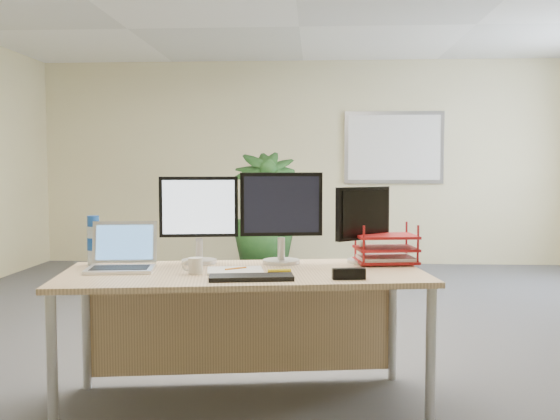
# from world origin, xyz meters

# --- Properties ---
(floor) EXTENTS (8.00, 8.00, 0.00)m
(floor) POSITION_xyz_m (0.00, 0.00, 0.00)
(floor) COLOR #4B4B50
(floor) RESTS_ON ground
(back_wall) EXTENTS (7.00, 0.04, 2.70)m
(back_wall) POSITION_xyz_m (0.00, 4.00, 1.35)
(back_wall) COLOR beige
(back_wall) RESTS_ON floor
(front_wall) EXTENTS (7.00, 0.04, 2.70)m
(front_wall) POSITION_xyz_m (0.00, -4.00, 1.35)
(front_wall) COLOR beige
(front_wall) RESTS_ON floor
(whiteboard) EXTENTS (1.30, 0.04, 0.95)m
(whiteboard) POSITION_xyz_m (1.20, 3.97, 1.55)
(whiteboard) COLOR #9F9FA4
(whiteboard) RESTS_ON back_wall
(desk) EXTENTS (2.02, 1.08, 0.74)m
(desk) POSITION_xyz_m (-0.23, -0.96, 0.58)
(desk) COLOR tan
(desk) RESTS_ON floor
(floor_plant) EXTENTS (0.92, 0.92, 1.50)m
(floor_plant) POSITION_xyz_m (-0.43, 2.79, 0.75)
(floor_plant) COLOR #163D18
(floor_plant) RESTS_ON floor
(monitor_left) EXTENTS (0.45, 0.21, 0.50)m
(monitor_left) POSITION_xyz_m (-0.50, -0.80, 1.03)
(monitor_left) COLOR silver
(monitor_left) RESTS_ON desk
(monitor_right) EXTENTS (0.47, 0.21, 0.53)m
(monitor_right) POSITION_xyz_m (-0.03, -0.78, 1.04)
(monitor_right) COLOR silver
(monitor_right) RESTS_ON desk
(monitor_dark) EXTENTS (0.33, 0.28, 0.44)m
(monitor_dark) POSITION_xyz_m (0.45, -0.72, 0.99)
(monitor_dark) COLOR silver
(monitor_dark) RESTS_ON desk
(laptop) EXTENTS (0.39, 0.36, 0.25)m
(laptop) POSITION_xyz_m (-0.88, -1.03, 0.80)
(laptop) COLOR silver
(laptop) RESTS_ON desk
(keyboard) EXTENTS (0.43, 0.20, 0.02)m
(keyboard) POSITION_xyz_m (-0.15, -1.31, 0.75)
(keyboard) COLOR black
(keyboard) RESTS_ON desk
(coffee_mug) EXTENTS (0.11, 0.08, 0.08)m
(coffee_mug) POSITION_xyz_m (-0.46, -1.15, 0.78)
(coffee_mug) COLOR white
(coffee_mug) RESTS_ON desk
(spiral_notebook) EXTENTS (0.33, 0.27, 0.01)m
(spiral_notebook) POSITION_xyz_m (-0.26, -1.08, 0.75)
(spiral_notebook) COLOR white
(spiral_notebook) RESTS_ON desk
(orange_pen) EXTENTS (0.11, 0.08, 0.01)m
(orange_pen) POSITION_xyz_m (-0.25, -1.07, 0.76)
(orange_pen) COLOR orange
(orange_pen) RESTS_ON spiral_notebook
(yellow_highlighter) EXTENTS (0.13, 0.05, 0.02)m
(yellow_highlighter) POSITION_xyz_m (-0.02, -1.08, 0.75)
(yellow_highlighter) COLOR yellow
(yellow_highlighter) RESTS_ON desk
(water_bottle) EXTENTS (0.07, 0.07, 0.28)m
(water_bottle) POSITION_xyz_m (-1.09, -0.90, 0.87)
(water_bottle) COLOR silver
(water_bottle) RESTS_ON desk
(letter_tray) EXTENTS (0.37, 0.30, 0.16)m
(letter_tray) POSITION_xyz_m (0.58, -0.75, 0.81)
(letter_tray) COLOR #A71416
(letter_tray) RESTS_ON desk
(stapler) EXTENTS (0.17, 0.07, 0.05)m
(stapler) POSITION_xyz_m (0.34, -1.27, 0.77)
(stapler) COLOR black
(stapler) RESTS_ON desk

